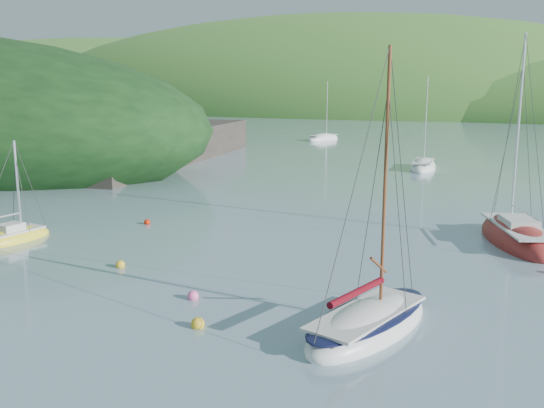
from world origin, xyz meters
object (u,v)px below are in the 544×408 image
at_px(daysailer_white, 368,324).
at_px(sloop_red, 516,239).
at_px(sailboat_yellow, 13,238).
at_px(distant_sloop_a, 423,167).
at_px(distant_sloop_c, 323,139).

distance_m(daysailer_white, sloop_red, 15.09).
bearing_deg(sailboat_yellow, distant_sloop_a, 75.10).
bearing_deg(distant_sloop_a, daysailer_white, -87.11).
bearing_deg(sloop_red, daysailer_white, -127.01).
bearing_deg(sloop_red, distant_sloop_c, 98.08).
xyz_separation_m(daysailer_white, distant_sloop_c, (-26.23, 64.20, -0.06)).
xyz_separation_m(sloop_red, distant_sloop_a, (-10.38, 25.83, -0.05)).
height_order(sailboat_yellow, distant_sloop_c, distant_sloop_c).
distance_m(sloop_red, distant_sloop_c, 57.87).
xyz_separation_m(daysailer_white, sloop_red, (3.65, 14.65, -0.01)).
distance_m(sloop_red, sailboat_yellow, 26.81).
height_order(daysailer_white, distant_sloop_a, daysailer_white).
bearing_deg(sailboat_yellow, daysailer_white, -3.51).
height_order(daysailer_white, distant_sloop_c, daysailer_white).
distance_m(daysailer_white, distant_sloop_c, 69.36).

